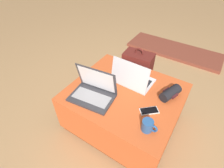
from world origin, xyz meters
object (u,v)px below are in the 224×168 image
at_px(backpack, 137,71).
at_px(laptop_near, 94,91).
at_px(cell_phone, 149,111).
at_px(wrist_brace, 170,93).
at_px(coffee_mug, 148,126).
at_px(laptop_far, 132,78).

bearing_deg(backpack, laptop_near, 81.12).
bearing_deg(cell_phone, wrist_brace, 119.25).
xyz_separation_m(laptop_near, cell_phone, (0.45, 0.09, -0.05)).
height_order(cell_phone, coffee_mug, coffee_mug).
height_order(cell_phone, wrist_brace, wrist_brace).
xyz_separation_m(cell_phone, coffee_mug, (0.05, -0.16, 0.04)).
relative_size(cell_phone, wrist_brace, 0.73).
relative_size(backpack, coffee_mug, 4.68).
height_order(laptop_near, wrist_brace, laptop_near).
bearing_deg(laptop_near, coffee_mug, -14.03).
distance_m(laptop_near, cell_phone, 0.46).
bearing_deg(coffee_mug, backpack, 119.64).
xyz_separation_m(wrist_brace, coffee_mug, (-0.02, -0.39, 0.00)).
distance_m(laptop_far, coffee_mug, 0.49).
xyz_separation_m(cell_phone, wrist_brace, (0.08, 0.23, 0.04)).
relative_size(laptop_far, coffee_mug, 3.04).
bearing_deg(wrist_brace, laptop_near, -148.25).
xyz_separation_m(laptop_near, backpack, (0.06, 0.73, -0.24)).
distance_m(backpack, coffee_mug, 0.94).
bearing_deg(wrist_brace, coffee_mug, -93.48).
relative_size(laptop_near, laptop_far, 1.08).
bearing_deg(laptop_far, laptop_near, 60.58).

